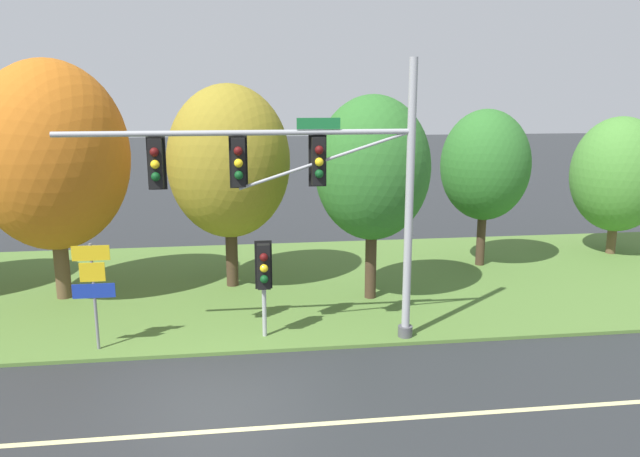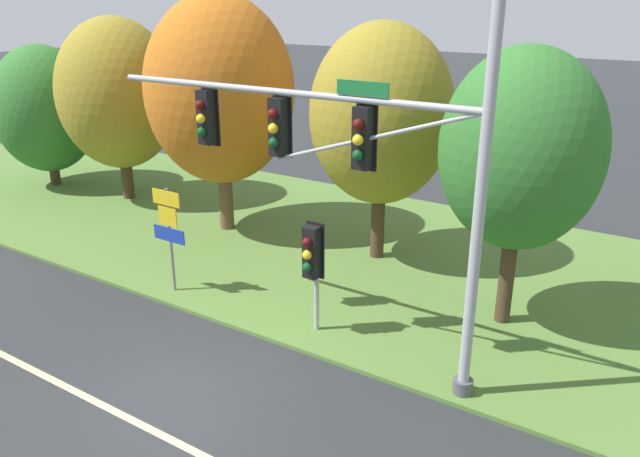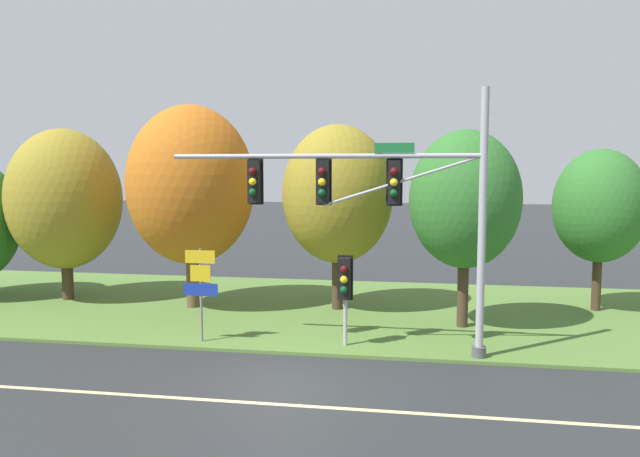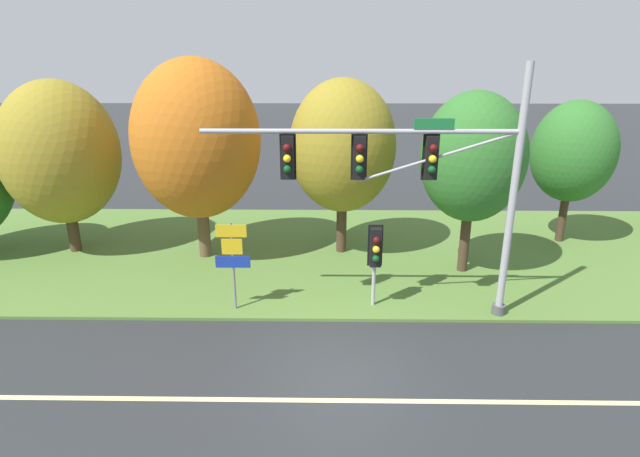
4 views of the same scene
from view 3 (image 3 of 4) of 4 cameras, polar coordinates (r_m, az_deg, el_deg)
ground_plane at (r=15.94m, az=-3.42°, el=-14.18°), size 160.00×160.00×0.00m
lane_stripe at (r=14.85m, az=-4.50°, el=-15.69°), size 36.00×0.16×0.01m
grass_verge at (r=23.72m, az=1.08°, el=-7.40°), size 48.00×11.50×0.10m
traffic_signal_mast at (r=17.58m, az=5.63°, el=2.80°), size 9.06×0.49×7.46m
pedestrian_signal_near_kerb at (r=18.35m, az=2.27°, el=-4.99°), size 0.46×0.55×2.72m
route_sign_post at (r=19.25m, az=-10.86°, el=-4.79°), size 1.07×0.08×2.85m
tree_left_of_mast at (r=26.77m, az=-22.33°, el=2.49°), size 4.44×4.44×6.82m
tree_behind_signpost at (r=23.84m, az=-11.73°, el=3.89°), size 4.76×4.76×7.61m
tree_mid_verge at (r=23.04m, az=1.62°, el=3.13°), size 4.09×4.09×6.87m
tree_tall_centre at (r=20.96m, az=13.11°, el=2.58°), size 3.64×3.64×6.53m
tree_right_far at (r=25.02m, az=24.22°, el=1.86°), size 3.33×3.33×5.97m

